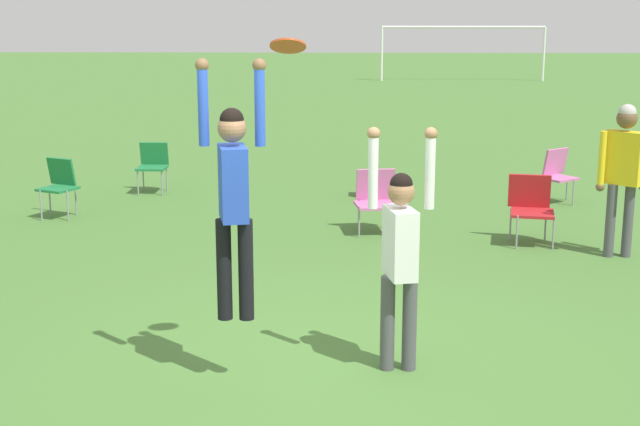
% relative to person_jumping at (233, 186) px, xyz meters
% --- Properties ---
extents(ground_plane, '(120.00, 120.00, 0.00)m').
position_rel_person_jumping_xyz_m(ground_plane, '(0.64, 0.30, -1.61)').
color(ground_plane, '#477533').
extents(person_jumping, '(0.53, 0.42, 2.05)m').
position_rel_person_jumping_xyz_m(person_jumping, '(0.00, 0.00, 0.00)').
color(person_jumping, black).
rests_on(person_jumping, ground_plane).
extents(person_defending, '(0.56, 0.44, 2.03)m').
position_rel_person_jumping_xyz_m(person_defending, '(1.31, 0.30, -0.54)').
color(person_defending, '#4C4C51').
rests_on(person_defending, ground_plane).
extents(frisbee, '(0.28, 0.26, 0.13)m').
position_rel_person_jumping_xyz_m(frisbee, '(0.42, 0.12, 1.05)').
color(frisbee, '#E04C23').
extents(camping_chair_0, '(0.67, 0.74, 0.83)m').
position_rel_person_jumping_xyz_m(camping_chair_0, '(4.16, 7.15, -1.13)').
color(camping_chair_0, gray).
rests_on(camping_chair_0, ground_plane).
extents(camping_chair_1, '(0.62, 0.66, 0.88)m').
position_rel_person_jumping_xyz_m(camping_chair_1, '(3.24, 4.56, -1.11)').
color(camping_chair_1, gray).
rests_on(camping_chair_1, ground_plane).
extents(camping_chair_2, '(0.60, 0.64, 0.85)m').
position_rel_person_jumping_xyz_m(camping_chair_2, '(1.26, 5.08, -1.13)').
color(camping_chair_2, gray).
rests_on(camping_chair_2, ground_plane).
extents(camping_chair_3, '(0.47, 0.50, 0.82)m').
position_rel_person_jumping_xyz_m(camping_chair_3, '(-2.33, 7.71, -1.12)').
color(camping_chair_3, gray).
rests_on(camping_chair_3, ground_plane).
extents(camping_chair_4, '(0.60, 0.65, 0.85)m').
position_rel_person_jumping_xyz_m(camping_chair_4, '(-3.30, 5.86, -1.10)').
color(camping_chair_4, gray).
rests_on(camping_chair_4, ground_plane).
extents(person_spectator_near, '(0.62, 0.47, 1.86)m').
position_rel_person_jumping_xyz_m(person_spectator_near, '(4.18, 3.91, -0.47)').
color(person_spectator_near, '#4C4C51').
rests_on(person_spectator_near, ground_plane).
extents(cooler_box, '(0.41, 0.33, 0.40)m').
position_rel_person_jumping_xyz_m(cooler_box, '(1.30, 7.46, -1.41)').
color(cooler_box, red).
rests_on(cooler_box, ground_plane).
extents(soccer_goal, '(7.10, 0.10, 2.35)m').
position_rel_person_jumping_xyz_m(soccer_goal, '(5.84, 32.61, 0.23)').
color(soccer_goal, white).
rests_on(soccer_goal, ground_plane).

